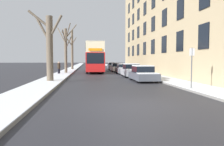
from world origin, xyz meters
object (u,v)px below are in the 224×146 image
at_px(parked_car_4, 112,66).
at_px(parked_car_1, 131,71).
at_px(parked_car_2, 123,69).
at_px(parked_car_3, 117,67).
at_px(bare_tree_left_1, 66,48).
at_px(parked_car_0, 143,74).
at_px(double_decker_bus, 94,56).
at_px(street_sign_post, 192,66).
at_px(bare_tree_left_2, 72,49).
at_px(bare_tree_left_0, 49,46).
at_px(pedestrian_left_sidewalk, 59,68).

bearing_deg(parked_car_4, parked_car_1, -90.00).
xyz_separation_m(parked_car_2, parked_car_3, (0.00, 6.54, -0.01)).
xyz_separation_m(bare_tree_left_1, parked_car_0, (7.74, -11.20, -2.83)).
relative_size(double_decker_bus, parked_car_2, 2.62).
xyz_separation_m(double_decker_bus, street_sign_post, (5.23, -21.21, -0.97)).
relative_size(parked_car_1, parked_car_2, 0.95).
bearing_deg(bare_tree_left_2, parked_car_1, -66.59).
height_order(bare_tree_left_0, parked_car_0, bare_tree_left_0).
distance_m(parked_car_0, parked_car_2, 10.66).
distance_m(parked_car_1, parked_car_2, 5.48).
bearing_deg(parked_car_4, bare_tree_left_2, -174.34).
height_order(parked_car_3, parked_car_4, parked_car_4).
bearing_deg(pedestrian_left_sidewalk, parked_car_4, 18.92).
xyz_separation_m(parked_car_0, street_sign_post, (1.37, -6.28, 0.84)).
bearing_deg(parked_car_2, parked_car_0, -90.00).
height_order(parked_car_1, pedestrian_left_sidewalk, pedestrian_left_sidewalk).
height_order(parked_car_1, parked_car_4, parked_car_1).
xyz_separation_m(parked_car_2, pedestrian_left_sidewalk, (-8.49, -1.18, 0.27)).
bearing_deg(pedestrian_left_sidewalk, double_decker_bus, 9.15).
xyz_separation_m(pedestrian_left_sidewalk, street_sign_post, (9.86, -15.76, 0.57)).
height_order(parked_car_4, pedestrian_left_sidewalk, pedestrian_left_sidewalk).
distance_m(pedestrian_left_sidewalk, street_sign_post, 18.60).
xyz_separation_m(double_decker_bus, pedestrian_left_sidewalk, (-4.63, -5.46, -1.54)).
distance_m(parked_car_2, pedestrian_left_sidewalk, 8.57).
height_order(bare_tree_left_0, bare_tree_left_2, bare_tree_left_2).
distance_m(double_decker_bus, parked_car_3, 4.83).
distance_m(bare_tree_left_2, parked_car_0, 24.59).
height_order(double_decker_bus, parked_car_0, double_decker_bus).
bearing_deg(double_decker_bus, parked_car_2, -47.92).
bearing_deg(parked_car_1, parked_car_0, -90.00).
distance_m(parked_car_3, parked_car_4, 6.66).
bearing_deg(bare_tree_left_1, street_sign_post, -62.46).
xyz_separation_m(parked_car_4, pedestrian_left_sidewalk, (-8.49, -14.38, 0.25)).
xyz_separation_m(double_decker_bus, parked_car_0, (3.86, -14.94, -1.81)).
height_order(parked_car_1, parked_car_2, parked_car_1).
distance_m(bare_tree_left_0, parked_car_2, 13.77).
bearing_deg(bare_tree_left_0, street_sign_post, -32.50).
xyz_separation_m(bare_tree_left_0, parked_car_3, (7.99, 17.52, -2.34)).
bearing_deg(double_decker_bus, parked_car_0, -75.52).
bearing_deg(street_sign_post, pedestrian_left_sidewalk, 122.03).
height_order(double_decker_bus, parked_car_2, double_decker_bus).
relative_size(parked_car_2, pedestrian_left_sidewalk, 2.70).
height_order(bare_tree_left_2, street_sign_post, bare_tree_left_2).
distance_m(double_decker_bus, parked_car_1, 10.63).
bearing_deg(parked_car_0, parked_car_4, 90.00).
height_order(parked_car_3, street_sign_post, street_sign_post).
relative_size(bare_tree_left_0, bare_tree_left_1, 0.87).
relative_size(parked_car_0, street_sign_post, 1.66).
distance_m(parked_car_0, street_sign_post, 6.48).
distance_m(parked_car_0, parked_car_3, 17.21).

